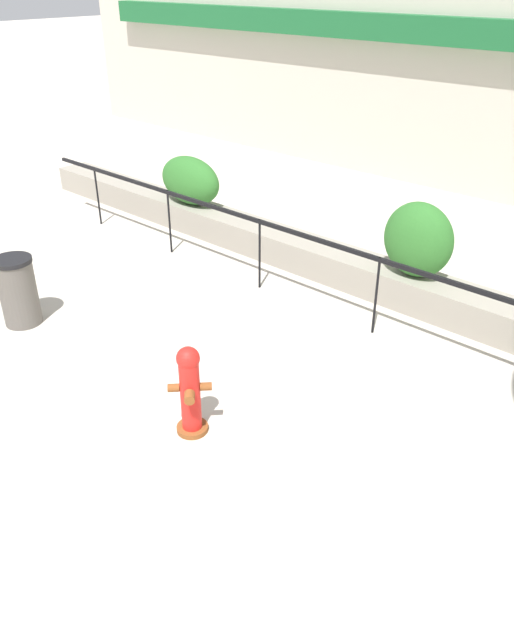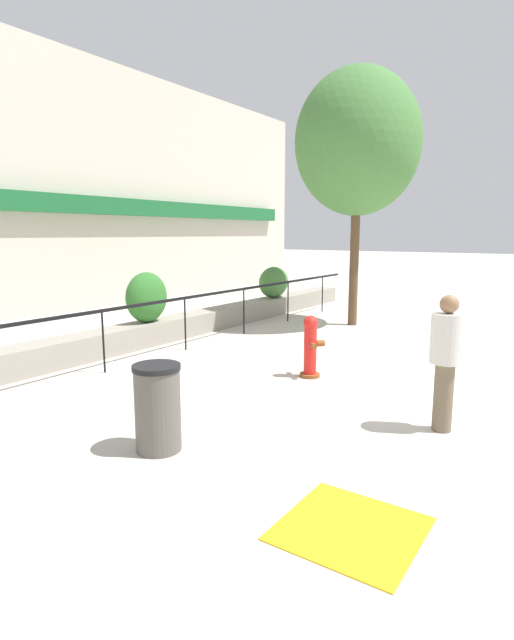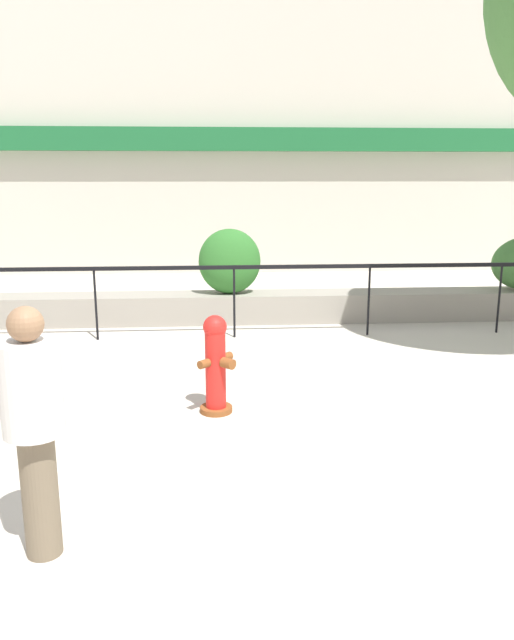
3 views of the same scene
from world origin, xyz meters
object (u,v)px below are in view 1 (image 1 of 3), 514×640
trash_bin (18,291)px  hedge_bush_1 (418,240)px  fire_hydrant (190,390)px  hedge_bush_0 (190,180)px

trash_bin → hedge_bush_1: bearing=47.5°
hedge_bush_1 → fire_hydrant: hedge_bush_1 is taller
hedge_bush_0 → trash_bin: size_ratio=1.40×
fire_hydrant → trash_bin: (-3.62, 0.03, -0.04)m
hedge_bush_0 → fire_hydrant: bearing=-42.9°
hedge_bush_0 → trash_bin: hedge_bush_0 is taller
hedge_bush_0 → fire_hydrant: (4.60, -4.27, -0.40)m
hedge_bush_0 → hedge_bush_1: bearing=0.0°
fire_hydrant → trash_bin: bearing=179.5°
hedge_bush_1 → trash_bin: hedge_bush_1 is taller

